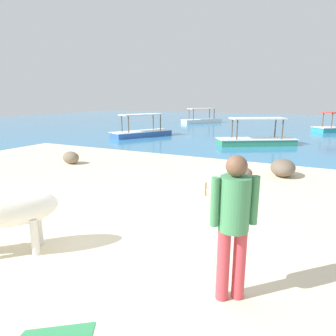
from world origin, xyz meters
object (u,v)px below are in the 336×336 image
at_px(deck_chair_near, 216,181).
at_px(boat_green, 256,139).
at_px(boat_white, 201,120).
at_px(boat_blue, 142,132).
at_px(person_standing, 234,218).

bearing_deg(deck_chair_near, boat_green, 28.28).
xyz_separation_m(deck_chair_near, boat_green, (-0.56, 8.33, -0.13)).
bearing_deg(boat_green, boat_white, 90.62).
bearing_deg(boat_white, deck_chair_near, -120.47).
bearing_deg(boat_green, boat_blue, 146.07).
bearing_deg(boat_blue, boat_green, 113.76).
relative_size(boat_white, boat_blue, 0.94).
distance_m(person_standing, boat_blue, 14.49).
xyz_separation_m(person_standing, boat_green, (-1.68, 11.49, -0.70)).
relative_size(deck_chair_near, boat_blue, 0.24).
xyz_separation_m(deck_chair_near, boat_blue, (-7.15, 8.71, -0.13)).
height_order(boat_green, boat_blue, same).
relative_size(boat_green, boat_blue, 0.99).
bearing_deg(boat_green, person_standing, -112.33).
distance_m(deck_chair_near, boat_white, 20.65).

